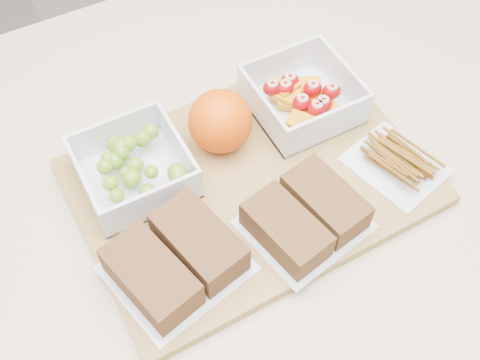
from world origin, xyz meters
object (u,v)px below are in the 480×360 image
Objects in this scene: cutting_board at (251,182)px; pretzel_bag at (397,160)px; orange at (220,121)px; sandwich_bag_center at (306,216)px; sandwich_bag_left at (176,260)px; grape_container at (135,167)px; fruit_container at (302,98)px.

cutting_board is 3.16× the size of pretzel_bag.
orange is at bearing 94.03° from cutting_board.
pretzel_bag is (0.15, 0.02, -0.01)m from sandwich_bag_center.
orange is 0.19m from sandwich_bag_left.
fruit_container is at bearing 0.57° from grape_container.
sandwich_bag_left is 1.10× the size of sandwich_bag_center.
orange is (0.12, 0.00, 0.02)m from grape_container.
grape_container is 0.14m from sandwich_bag_left.
pretzel_bag is (0.18, -0.14, -0.03)m from orange.
cutting_board is 0.15m from sandwich_bag_left.
sandwich_bag_left is (-0.01, -0.14, -0.00)m from grape_container.
pretzel_bag reaches higher than cutting_board.
orange is 0.53× the size of sandwich_bag_center.
sandwich_bag_center is (0.15, -0.16, -0.00)m from grape_container.
fruit_container is 0.97× the size of pretzel_bag.
sandwich_bag_center is (0.02, -0.09, 0.03)m from cutting_board.
orange is 0.23m from pretzel_bag.
fruit_container reaches higher than cutting_board.
fruit_container is 0.28m from sandwich_bag_left.
grape_container is 0.95× the size of pretzel_bag.
grape_container is 0.24m from fruit_container.
sandwich_bag_center is at bearing -120.31° from fruit_container.
sandwich_bag_left is at bearing 173.07° from sandwich_bag_center.
sandwich_bag_center is at bearing -46.45° from grape_container.
cutting_board is at bearing 104.46° from sandwich_bag_center.
cutting_board is 3.33× the size of grape_container.
grape_container is at bearing -179.43° from fruit_container.
cutting_board is 3.25× the size of fruit_container.
pretzel_bag is (0.29, -0.14, -0.01)m from grape_container.
sandwich_bag_left is (-0.13, -0.07, 0.03)m from cutting_board.
fruit_container is at bearing 29.71° from cutting_board.
sandwich_bag_left reaches higher than pretzel_bag.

